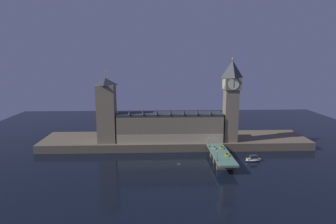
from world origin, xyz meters
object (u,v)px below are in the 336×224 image
Objects in this scene: car_southbound_trail at (222,148)px; boat_downstream at (253,159)px; car_southbound_lead at (227,155)px; street_lamp_far at (209,141)px; street_lamp_near at (217,155)px; pedestrian_far_rail at (210,146)px; pedestrian_near_rail at (217,159)px; car_northbound_lead at (214,148)px; clock_tower at (231,98)px; victoria_tower at (107,110)px.

car_southbound_trail is 0.38× the size of boat_downstream.
boat_downstream is at bearing -22.42° from car_southbound_trail.
car_southbound_trail is (0.00, 15.74, -0.02)m from car_southbound_lead.
car_southbound_lead is 15.74m from car_southbound_trail.
street_lamp_far is at bearing 113.17° from car_southbound_lead.
street_lamp_near is at bearing -132.84° from car_southbound_lead.
street_lamp_near reaches higher than pedestrian_far_rail.
street_lamp_near reaches higher than pedestrian_near_rail.
pedestrian_near_rail is at bearing -96.61° from car_northbound_lead.
clock_tower reaches higher than street_lamp_far.
street_lamp_near is 29.44m from street_lamp_far.
car_northbound_lead is 23.80m from pedestrian_near_rail.
car_southbound_trail is 24.98m from pedestrian_near_rail.
street_lamp_far is at bearing 90.82° from pedestrian_near_rail.
car_southbound_lead is at bearing -66.83° from street_lamp_far.
boat_downstream is at bearing -18.21° from car_northbound_lead.
street_lamp_far reaches higher than pedestrian_near_rail.
street_lamp_far is (-3.14, 4.35, 3.85)m from car_northbound_lead.
street_lamp_far is at bearing 152.95° from car_southbound_trail.
pedestrian_near_rail reaches higher than boat_downstream.
pedestrian_far_rail is (-8.22, 18.99, 0.21)m from car_southbound_lead.
car_southbound_lead is 2.41× the size of pedestrian_near_rail.
pedestrian_far_rail is at bearing 157.82° from boat_downstream.
pedestrian_far_rail is at bearing -70.89° from street_lamp_far.
car_southbound_trail is at bearing 90.00° from car_southbound_lead.
victoria_tower is at bearing 155.92° from car_southbound_lead.
victoria_tower is at bearing 166.56° from street_lamp_far.
pedestrian_near_rail is 26.84m from pedestrian_far_rail.
street_lamp_near is at bearing -90.00° from street_lamp_far.
car_northbound_lead is at bearing -49.38° from pedestrian_far_rail.
victoria_tower is 94.70m from pedestrian_near_rail.
victoria_tower reaches higher than street_lamp_near.
clock_tower is 50.60m from boat_downstream.
clock_tower is 43.14m from car_northbound_lead.
car_southbound_lead is at bearing -24.08° from victoria_tower.
street_lamp_far is (-8.62, 20.15, 3.80)m from car_southbound_lead.
victoria_tower is 12.58× the size of car_southbound_trail.
boat_downstream is (29.57, 16.39, -9.36)m from street_lamp_near.
pedestrian_near_rail is 3.48m from street_lamp_near.
street_lamp_far is 33.76m from boat_downstream.
car_northbound_lead is (-16.63, -21.35, -33.60)m from clock_tower.
street_lamp_near is (-8.62, -9.29, 3.39)m from car_southbound_lead.
pedestrian_far_rail is (-19.37, -18.15, -33.34)m from clock_tower.
car_southbound_trail is 8.84m from pedestrian_far_rail.
car_southbound_lead is 22.24m from street_lamp_far.
clock_tower is 39.56m from street_lamp_far.
pedestrian_far_rail is at bearing -14.17° from victoria_tower.
boat_downstream is at bearing 27.13° from pedestrian_near_rail.
car_southbound_trail is 0.69× the size of street_lamp_near.
car_southbound_lead reaches higher than boat_downstream.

